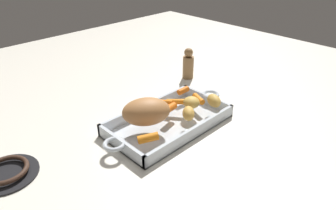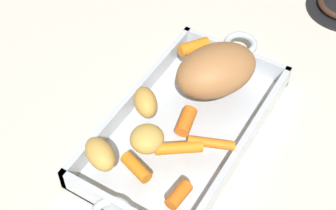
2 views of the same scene
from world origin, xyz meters
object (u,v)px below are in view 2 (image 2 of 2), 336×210
Objects in this scene: baby_carrot_center_left at (186,121)px; potato_whole at (100,154)px; baby_carrot_northwest at (179,148)px; baby_carrot_southeast at (211,143)px; roasting_dish at (185,126)px; pork_roast at (216,70)px; potato_near_roast at (147,139)px; potato_golden_large at (145,102)px; baby_carrot_southwest at (136,167)px; baby_carrot_long at (194,47)px; baby_carrot_short at (179,195)px.

baby_carrot_center_left is 0.75× the size of potato_whole.
baby_carrot_southeast is at bearing 132.69° from baby_carrot_northwest.
pork_roast is at bearing 172.26° from roasting_dish.
potato_near_roast is (0.06, -0.03, 0.01)m from baby_carrot_center_left.
baby_carrot_center_left is 0.07m from potato_golden_large.
pork_roast is 2.68× the size of potato_near_roast.
pork_roast is 0.15m from baby_carrot_northwest.
baby_carrot_southwest is 0.27m from baby_carrot_long.
baby_carrot_southeast reaches higher than roasting_dish.
baby_carrot_center_left is 0.14m from potato_whole.
potato_golden_large is (-0.11, -0.13, 0.01)m from baby_carrot_short.
pork_roast is 0.13m from potato_golden_large.
baby_carrot_center_left is at bearing -154.73° from baby_carrot_short.
baby_carrot_northwest is 1.00× the size of baby_carrot_southeast.
baby_carrot_long is at bearing 179.61° from potato_whole.
pork_roast is 0.21m from baby_carrot_southwest.
baby_carrot_center_left is (-0.05, -0.02, 0.00)m from baby_carrot_northwest.
baby_carrot_long is at bearing -143.75° from baby_carrot_southeast.
potato_golden_large is (-0.12, 0.00, 0.00)m from potato_whole.
roasting_dish is 0.08m from baby_carrot_northwest.
baby_carrot_short is (0.12, 0.06, -0.00)m from baby_carrot_center_left.
baby_carrot_southeast is at bearing 36.25° from baby_carrot_long.
baby_carrot_short reaches higher than baby_carrot_southwest.
potato_near_roast is 0.85× the size of potato_whole.
baby_carrot_southeast is 0.17m from potato_whole.
potato_near_roast is 0.07m from potato_whole.
baby_carrot_long is at bearing -128.42° from pork_roast.
potato_whole reaches higher than potato_near_roast.
baby_carrot_center_left is 0.88× the size of potato_near_roast.
baby_carrot_northwest is 1.54× the size of baby_carrot_center_left.
roasting_dish is at bearing 23.85° from baby_carrot_long.
potato_golden_large reaches higher than baby_carrot_center_left.
baby_carrot_long and baby_carrot_center_left have the same top height.
baby_carrot_southeast is (-0.10, 0.07, -0.00)m from baby_carrot_southwest.
baby_carrot_long is at bearing -155.05° from baby_carrot_center_left.
potato_golden_large is at bearing -94.21° from baby_carrot_southeast.
baby_carrot_southeast is 0.05m from baby_carrot_center_left.
potato_golden_large is at bearing -131.66° from baby_carrot_short.
roasting_dish is 6.62× the size of baby_carrot_southeast.
baby_carrot_center_left is at bearing 32.99° from roasting_dish.
baby_carrot_center_left is (0.15, 0.07, 0.00)m from baby_carrot_long.
baby_carrot_long reaches higher than baby_carrot_southeast.
roasting_dish is 0.08m from potato_golden_large.
pork_roast is at bearing -155.00° from baby_carrot_southeast.
potato_whole is 0.12m from potato_golden_large.
pork_roast is 0.10m from baby_carrot_center_left.
baby_carrot_center_left is 1.10× the size of baby_carrot_short.
potato_whole is at bearing -36.34° from potato_near_roast.
baby_carrot_southwest is at bearing -29.59° from baby_carrot_northwest.
pork_roast reaches higher than baby_carrot_northwest.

